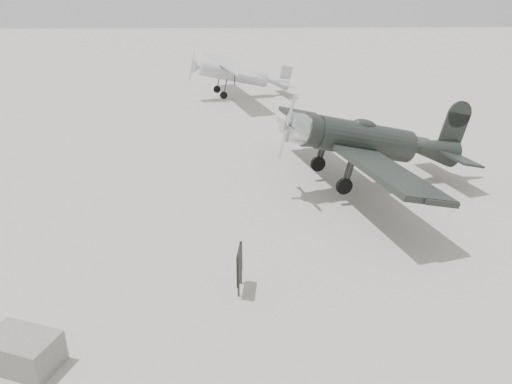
# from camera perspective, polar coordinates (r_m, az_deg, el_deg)

# --- Properties ---
(ground) EXTENTS (160.00, 160.00, 0.00)m
(ground) POSITION_cam_1_polar(r_m,az_deg,el_deg) (16.67, 4.18, -7.06)
(ground) COLOR #A49D91
(ground) RESTS_ON ground
(lowwing_monoplane) EXTENTS (8.73, 12.05, 3.88)m
(lowwing_monoplane) POSITION_cam_1_polar(r_m,az_deg,el_deg) (21.68, 13.17, 5.64)
(lowwing_monoplane) COLOR black
(lowwing_monoplane) RESTS_ON ground
(highwing_monoplane) EXTENTS (7.86, 10.97, 3.11)m
(highwing_monoplane) POSITION_cam_1_polar(r_m,az_deg,el_deg) (38.26, -2.04, 13.59)
(highwing_monoplane) COLOR #B0B2B5
(highwing_monoplane) RESTS_ON ground
(equipment_block) EXTENTS (1.91, 1.54, 0.83)m
(equipment_block) POSITION_cam_1_polar(r_m,az_deg,el_deg) (13.35, -25.10, -16.14)
(equipment_block) COLOR slate
(equipment_block) RESTS_ON ground
(sign_board) EXTENTS (0.17, 0.98, 1.41)m
(sign_board) POSITION_cam_1_polar(r_m,az_deg,el_deg) (14.44, -1.90, -8.31)
(sign_board) COLOR #333333
(sign_board) RESTS_ON ground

